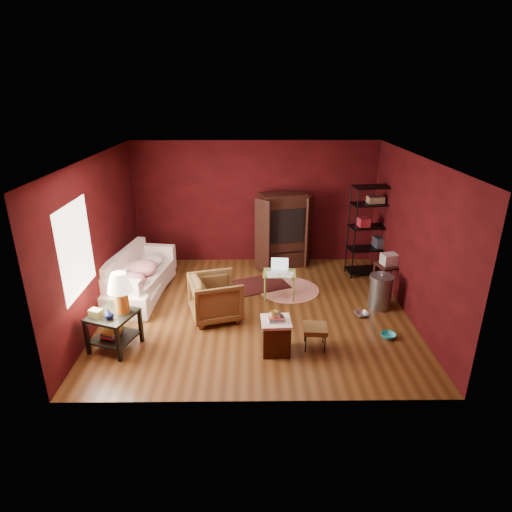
{
  "coord_description": "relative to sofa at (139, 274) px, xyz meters",
  "views": [
    {
      "loc": [
        -0.08,
        -7.05,
        3.87
      ],
      "look_at": [
        0.0,
        0.2,
        1.0
      ],
      "focal_mm": 30.0,
      "sensor_mm": 36.0,
      "label": 1
    }
  ],
  "objects": [
    {
      "name": "sofa_cushions",
      "position": [
        -0.02,
        -0.02,
        -0.04
      ],
      "size": [
        1.09,
        2.06,
        0.82
      ],
      "rotation": [
        0.0,
        0.0,
        -0.16
      ],
      "color": "white",
      "rests_on": "sofa"
    },
    {
      "name": "footstool",
      "position": [
        3.21,
        -1.92,
        -0.11
      ],
      "size": [
        0.4,
        0.4,
        0.38
      ],
      "rotation": [
        0.0,
        0.0,
        -0.08
      ],
      "color": "black",
      "rests_on": "ground"
    },
    {
      "name": "rug_round",
      "position": [
        2.98,
        0.16,
        -0.44
      ],
      "size": [
        1.64,
        1.64,
        0.01
      ],
      "rotation": [
        0.0,
        0.0,
        0.43
      ],
      "color": "beige",
      "rests_on": "ground"
    },
    {
      "name": "armchair",
      "position": [
        1.57,
        -0.93,
        -0.01
      ],
      "size": [
        0.99,
        1.03,
        0.87
      ],
      "primitive_type": "imported",
      "rotation": [
        0.0,
        0.0,
        1.85
      ],
      "color": "black",
      "rests_on": "ground"
    },
    {
      "name": "small_stand",
      "position": [
        4.9,
        -0.04,
        0.2
      ],
      "size": [
        0.52,
        0.52,
        0.86
      ],
      "rotation": [
        0.0,
        0.0,
        0.24
      ],
      "color": "black",
      "rests_on": "ground"
    },
    {
      "name": "sofa",
      "position": [
        0.0,
        0.0,
        0.0
      ],
      "size": [
        0.77,
        2.28,
        0.88
      ],
      "primitive_type": "imported",
      "rotation": [
        0.0,
        0.0,
        1.52
      ],
      "color": "white",
      "rests_on": "ground"
    },
    {
      "name": "trash_can",
      "position": [
        4.61,
        -0.6,
        -0.11
      ],
      "size": [
        0.5,
        0.5,
        0.7
      ],
      "rotation": [
        0.0,
        0.0,
        -0.13
      ],
      "color": "gray",
      "rests_on": "ground"
    },
    {
      "name": "wire_shelving",
      "position": [
        4.81,
        0.96,
        0.65
      ],
      "size": [
        1.02,
        0.55,
        1.98
      ],
      "rotation": [
        0.0,
        0.0,
        0.14
      ],
      "color": "black",
      "rests_on": "ground"
    },
    {
      "name": "room",
      "position": [
        2.25,
        -0.69,
        0.96
      ],
      "size": [
        5.54,
        5.04,
        2.84
      ],
      "color": "brown",
      "rests_on": "ground"
    },
    {
      "name": "rug_oriental",
      "position": [
        2.34,
        0.37,
        -0.42
      ],
      "size": [
        1.42,
        1.2,
        0.01
      ],
      "rotation": [
        0.0,
        0.0,
        0.38
      ],
      "color": "#4C1414",
      "rests_on": "ground"
    },
    {
      "name": "laptop_desk",
      "position": [
        2.75,
        -0.16,
        0.04
      ],
      "size": [
        0.66,
        0.53,
        0.77
      ],
      "rotation": [
        0.0,
        0.0,
        -0.08
      ],
      "color": "#9BA74C",
      "rests_on": "ground"
    },
    {
      "name": "side_table",
      "position": [
        0.13,
        -1.86,
        0.32
      ],
      "size": [
        0.82,
        0.82,
        1.27
      ],
      "rotation": [
        0.0,
        0.0,
        -0.36
      ],
      "color": "black",
      "rests_on": "ground"
    },
    {
      "name": "tv_armoire",
      "position": [
        2.91,
        1.45,
        0.45
      ],
      "size": [
        1.3,
        0.91,
        1.7
      ],
      "rotation": [
        0.0,
        0.0,
        0.26
      ],
      "color": "black",
      "rests_on": "ground"
    },
    {
      "name": "hamper",
      "position": [
        2.58,
        -2.02,
        -0.15
      ],
      "size": [
        0.47,
        0.47,
        0.63
      ],
      "rotation": [
        0.0,
        0.0,
        0.05
      ],
      "color": "#462310",
      "rests_on": "ground"
    },
    {
      "name": "pet_bowl_turquoise",
      "position": [
        4.47,
        -1.65,
        -0.32
      ],
      "size": [
        0.26,
        0.12,
        0.25
      ],
      "primitive_type": "imported",
      "rotation": [
        0.0,
        0.0,
        -0.2
      ],
      "color": "#26A9B4",
      "rests_on": "ground"
    },
    {
      "name": "vase",
      "position": [
        0.06,
        -2.04,
        0.24
      ],
      "size": [
        0.18,
        0.18,
        0.14
      ],
      "primitive_type": "imported",
      "rotation": [
        0.0,
        0.0,
        -0.28
      ],
      "color": "#0D1444",
      "rests_on": "side_table"
    },
    {
      "name": "pet_bowl_steel",
      "position": [
        4.21,
        -0.92,
        -0.31
      ],
      "size": [
        0.27,
        0.14,
        0.26
      ],
      "primitive_type": "imported",
      "rotation": [
        0.0,
        0.0,
        0.3
      ],
      "color": "silver",
      "rests_on": "ground"
    },
    {
      "name": "mug",
      "position": [
        2.54,
        -2.04,
        0.24
      ],
      "size": [
        0.13,
        0.11,
        0.13
      ],
      "primitive_type": "imported",
      "rotation": [
        0.0,
        0.0,
        0.06
      ],
      "color": "#D8C269",
      "rests_on": "hamper"
    }
  ]
}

